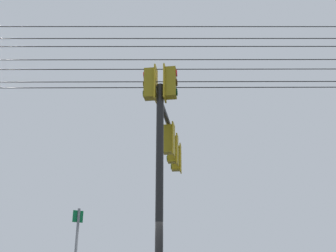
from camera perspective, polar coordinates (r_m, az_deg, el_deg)
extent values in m
cylinder|color=black|center=(9.85, -1.29, -10.36)|extent=(0.20, 0.20, 6.27)
cylinder|color=black|center=(12.98, 0.52, -0.95)|extent=(1.06, 5.01, 0.14)
cube|color=olive|center=(10.94, -2.71, 6.21)|extent=(0.35, 0.35, 0.90)
cube|color=#B29319|center=(10.91, -1.83, 6.27)|extent=(0.12, 0.44, 1.04)
cylinder|color=red|center=(11.11, -3.53, 7.53)|extent=(0.07, 0.20, 0.20)
cylinder|color=#3C2703|center=(10.97, -3.57, 6.16)|extent=(0.07, 0.20, 0.20)
cylinder|color=black|center=(10.84, -3.60, 4.75)|extent=(0.07, 0.20, 0.20)
cube|color=olive|center=(10.86, 0.42, 6.41)|extent=(0.35, 0.35, 0.90)
cube|color=#B29319|center=(10.88, -0.47, 6.36)|extent=(0.12, 0.44, 1.04)
cylinder|color=red|center=(10.98, 1.28, 7.85)|extent=(0.07, 0.20, 0.20)
cylinder|color=#3C2703|center=(10.84, 1.30, 6.47)|extent=(0.07, 0.20, 0.20)
cylinder|color=black|center=(10.71, 1.31, 5.04)|extent=(0.07, 0.20, 0.20)
cube|color=olive|center=(11.98, 0.02, -2.01)|extent=(0.34, 0.34, 0.90)
cube|color=#B29319|center=(11.96, 0.82, -1.97)|extent=(0.11, 0.44, 1.04)
cylinder|color=red|center=(12.11, -0.75, -0.71)|extent=(0.06, 0.20, 0.20)
cylinder|color=#3C2703|center=(12.01, -0.76, -2.05)|extent=(0.06, 0.20, 0.20)
cylinder|color=black|center=(11.91, -0.77, -3.41)|extent=(0.06, 0.20, 0.20)
cube|color=olive|center=(12.99, 0.64, -3.53)|extent=(0.35, 0.35, 0.90)
cube|color=#B29319|center=(12.97, 1.39, -3.50)|extent=(0.12, 0.44, 1.04)
cylinder|color=red|center=(13.10, -0.08, -2.30)|extent=(0.07, 0.20, 0.20)
cylinder|color=#3C2703|center=(13.01, -0.08, -3.56)|extent=(0.07, 0.20, 0.20)
cylinder|color=black|center=(12.92, -0.08, -4.82)|extent=(0.07, 0.20, 0.20)
cube|color=olive|center=(14.00, 1.18, -4.83)|extent=(0.36, 0.36, 0.90)
cube|color=#B29319|center=(13.99, 1.87, -4.81)|extent=(0.13, 0.44, 1.04)
cylinder|color=red|center=(14.10, 0.50, -3.67)|extent=(0.07, 0.20, 0.20)
cylinder|color=#3C2703|center=(14.01, 0.50, -4.85)|extent=(0.07, 0.20, 0.20)
cylinder|color=black|center=(13.93, 0.51, -6.03)|extent=(0.07, 0.20, 0.20)
cube|color=#0C7238|center=(10.81, -13.20, -12.91)|extent=(0.18, 0.26, 0.31)
cube|color=white|center=(10.82, -13.24, -12.92)|extent=(0.13, 0.20, 0.25)
cylinder|color=black|center=(10.88, -6.19, 5.67)|extent=(19.79, 6.77, 0.22)
cylinder|color=black|center=(10.96, -6.15, 6.52)|extent=(19.79, 6.77, 0.22)
cylinder|color=black|center=(11.16, -6.07, 8.35)|extent=(19.79, 6.77, 0.22)
cylinder|color=black|center=(11.31, -6.01, 9.74)|extent=(19.79, 6.77, 0.22)
cylinder|color=black|center=(11.54, -5.93, 11.63)|extent=(19.79, 6.77, 0.22)
cylinder|color=black|center=(11.69, -5.88, 12.77)|extent=(19.79, 6.77, 0.22)
cylinder|color=black|center=(11.93, -5.80, 14.44)|extent=(19.79, 6.77, 0.22)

